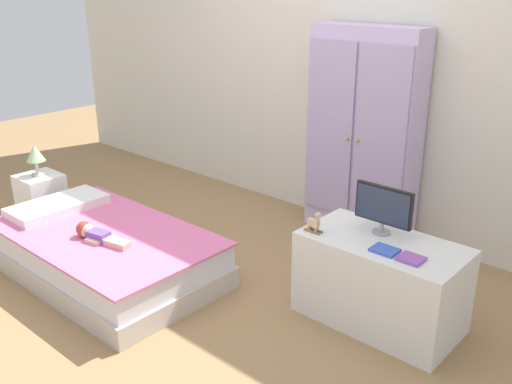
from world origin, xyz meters
The scene contains 13 objects.
ground_plane centered at (0.00, 0.00, -0.01)m, with size 10.00×10.00×0.02m, color #99754C.
back_wall centered at (0.00, 1.57, 1.35)m, with size 6.40×0.05×2.70m, color silver.
bed centered at (-0.54, -0.16, 0.14)m, with size 1.45×0.88×0.29m.
pillow centered at (-1.07, -0.16, 0.32)m, with size 0.31×0.63×0.06m, color white.
doll centered at (-0.50, -0.26, 0.33)m, with size 0.39×0.15×0.10m.
nightstand centered at (-1.51, -0.05, 0.20)m, with size 0.28×0.28×0.41m, color white.
table_lamp centered at (-1.51, -0.05, 0.57)m, with size 0.13×0.13×0.23m.
wardrobe centered at (0.29, 1.41, 0.74)m, with size 0.79×0.27×1.47m.
tv_stand centered at (0.99, 0.51, 0.24)m, with size 0.84×0.46×0.48m, color silver.
tv_monitor centered at (0.93, 0.59, 0.63)m, with size 0.32×0.10×0.26m.
rocking_horse_toy centered at (0.65, 0.36, 0.53)m, with size 0.10×0.04×0.12m.
book_blue centered at (1.05, 0.41, 0.48)m, with size 0.13×0.10×0.02m, color blue.
book_purple centered at (1.19, 0.41, 0.49)m, with size 0.12×0.11×0.02m, color #8E51B2.
Camera 1 is at (2.26, -1.91, 1.75)m, focal length 39.89 mm.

